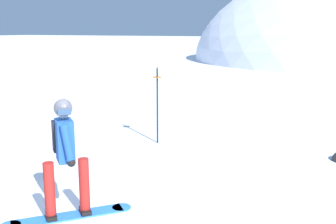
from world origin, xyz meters
name	(u,v)px	position (x,y,z in m)	size (l,w,h in m)	color
snowboarder_main	(65,155)	(-0.20, 0.33, 0.92)	(1.32, 1.44, 1.71)	blue
piste_marker_near	(157,99)	(-0.86, 4.34, 1.04)	(0.20, 0.20, 1.82)	black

